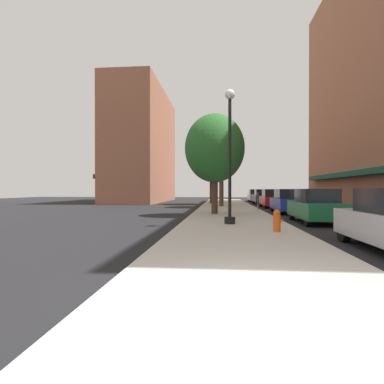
{
  "coord_description": "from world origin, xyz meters",
  "views": [
    {
      "loc": [
        -0.58,
        -4.52,
        1.62
      ],
      "look_at": [
        -2.72,
        18.78,
        1.44
      ],
      "focal_mm": 29.43,
      "sensor_mm": 36.0,
      "label": 1
    }
  ],
  "objects_px": {
    "car_green": "(316,206)",
    "car_black": "(262,197)",
    "car_blue": "(288,201)",
    "tree_far": "(212,157)",
    "car_white": "(256,196)",
    "lamppost": "(230,154)",
    "tree_near": "(215,149)",
    "fire_hydrant": "(277,220)",
    "tree_mid": "(221,153)",
    "parking_meter_near": "(258,199)",
    "car_red": "(272,199)"
  },
  "relations": [
    {
      "from": "car_green",
      "to": "car_black",
      "type": "xyz_separation_m",
      "value": [
        0.0,
        19.61,
        0.0
      ]
    },
    {
      "from": "lamppost",
      "to": "car_white",
      "type": "distance_m",
      "value": 28.71
    },
    {
      "from": "tree_mid",
      "to": "car_green",
      "type": "relative_size",
      "value": 1.64
    },
    {
      "from": "car_green",
      "to": "tree_far",
      "type": "bearing_deg",
      "value": 106.07
    },
    {
      "from": "tree_near",
      "to": "car_blue",
      "type": "distance_m",
      "value": 6.46
    },
    {
      "from": "tree_far",
      "to": "car_black",
      "type": "xyz_separation_m",
      "value": [
        5.6,
        0.9,
        -4.44
      ]
    },
    {
      "from": "parking_meter_near",
      "to": "tree_far",
      "type": "height_order",
      "value": "tree_far"
    },
    {
      "from": "tree_near",
      "to": "car_white",
      "type": "bearing_deg",
      "value": 77.6
    },
    {
      "from": "tree_near",
      "to": "car_black",
      "type": "bearing_deg",
      "value": 72.48
    },
    {
      "from": "tree_near",
      "to": "car_white",
      "type": "height_order",
      "value": "tree_near"
    },
    {
      "from": "car_green",
      "to": "car_blue",
      "type": "xyz_separation_m",
      "value": [
        0.0,
        6.26,
        0.0
      ]
    },
    {
      "from": "car_blue",
      "to": "car_red",
      "type": "relative_size",
      "value": 1.0
    },
    {
      "from": "tree_mid",
      "to": "car_black",
      "type": "bearing_deg",
      "value": 55.31
    },
    {
      "from": "parking_meter_near",
      "to": "car_black",
      "type": "bearing_deg",
      "value": 81.19
    },
    {
      "from": "parking_meter_near",
      "to": "tree_mid",
      "type": "bearing_deg",
      "value": 113.19
    },
    {
      "from": "tree_far",
      "to": "car_white",
      "type": "xyz_separation_m",
      "value": [
        5.6,
        7.75,
        -4.44
      ]
    },
    {
      "from": "car_black",
      "to": "car_white",
      "type": "distance_m",
      "value": 6.86
    },
    {
      "from": "fire_hydrant",
      "to": "car_white",
      "type": "distance_m",
      "value": 30.87
    },
    {
      "from": "parking_meter_near",
      "to": "car_blue",
      "type": "height_order",
      "value": "car_blue"
    },
    {
      "from": "parking_meter_near",
      "to": "tree_near",
      "type": "bearing_deg",
      "value": -133.79
    },
    {
      "from": "tree_far",
      "to": "car_blue",
      "type": "height_order",
      "value": "tree_far"
    },
    {
      "from": "tree_mid",
      "to": "lamppost",
      "type": "bearing_deg",
      "value": -88.68
    },
    {
      "from": "tree_near",
      "to": "tree_far",
      "type": "relative_size",
      "value": 0.8
    },
    {
      "from": "fire_hydrant",
      "to": "car_black",
      "type": "xyz_separation_m",
      "value": [
        2.59,
        23.9,
        0.29
      ]
    },
    {
      "from": "parking_meter_near",
      "to": "tree_far",
      "type": "bearing_deg",
      "value": 107.32
    },
    {
      "from": "fire_hydrant",
      "to": "car_white",
      "type": "height_order",
      "value": "car_white"
    },
    {
      "from": "car_green",
      "to": "car_black",
      "type": "distance_m",
      "value": 19.61
    },
    {
      "from": "lamppost",
      "to": "car_green",
      "type": "relative_size",
      "value": 1.37
    },
    {
      "from": "tree_near",
      "to": "tree_mid",
      "type": "distance_m",
      "value": 9.23
    },
    {
      "from": "car_red",
      "to": "car_white",
      "type": "relative_size",
      "value": 1.0
    },
    {
      "from": "car_red",
      "to": "parking_meter_near",
      "type": "bearing_deg",
      "value": -108.6
    },
    {
      "from": "lamppost",
      "to": "tree_mid",
      "type": "height_order",
      "value": "tree_mid"
    },
    {
      "from": "car_black",
      "to": "tree_mid",
      "type": "bearing_deg",
      "value": -124.31
    },
    {
      "from": "lamppost",
      "to": "tree_near",
      "type": "relative_size",
      "value": 0.95
    },
    {
      "from": "car_green",
      "to": "car_black",
      "type": "bearing_deg",
      "value": 89.42
    },
    {
      "from": "parking_meter_near",
      "to": "car_white",
      "type": "height_order",
      "value": "car_white"
    },
    {
      "from": "car_white",
      "to": "car_red",
      "type": "bearing_deg",
      "value": -89.38
    },
    {
      "from": "fire_hydrant",
      "to": "car_white",
      "type": "xyz_separation_m",
      "value": [
        2.59,
        30.76,
        0.29
      ]
    },
    {
      "from": "car_blue",
      "to": "tree_near",
      "type": "bearing_deg",
      "value": -152.55
    },
    {
      "from": "lamppost",
      "to": "fire_hydrant",
      "type": "relative_size",
      "value": 7.47
    },
    {
      "from": "car_blue",
      "to": "car_black",
      "type": "height_order",
      "value": "same"
    },
    {
      "from": "car_blue",
      "to": "car_black",
      "type": "bearing_deg",
      "value": 91.81
    },
    {
      "from": "lamppost",
      "to": "tree_near",
      "type": "height_order",
      "value": "tree_near"
    },
    {
      "from": "car_green",
      "to": "car_white",
      "type": "xyz_separation_m",
      "value": [
        0.0,
        26.47,
        0.0
      ]
    },
    {
      "from": "car_black",
      "to": "tree_far",
      "type": "bearing_deg",
      "value": -170.53
    },
    {
      "from": "fire_hydrant",
      "to": "tree_near",
      "type": "xyz_separation_m",
      "value": [
        -2.38,
        8.17,
        3.66
      ]
    },
    {
      "from": "tree_far",
      "to": "car_blue",
      "type": "relative_size",
      "value": 1.8
    },
    {
      "from": "tree_mid",
      "to": "car_blue",
      "type": "distance_m",
      "value": 9.18
    },
    {
      "from": "car_blue",
      "to": "car_black",
      "type": "relative_size",
      "value": 1.0
    },
    {
      "from": "car_red",
      "to": "car_black",
      "type": "bearing_deg",
      "value": 89.5
    }
  ]
}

